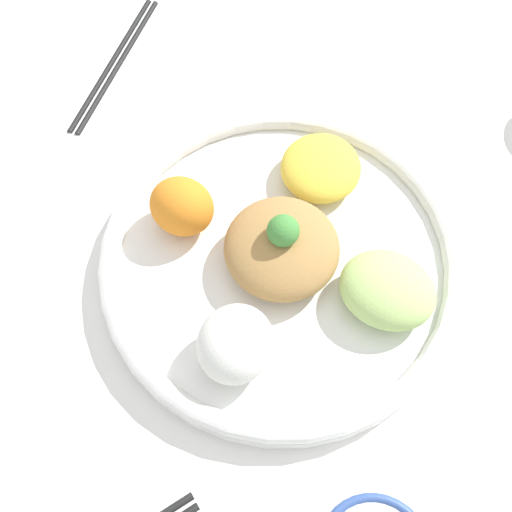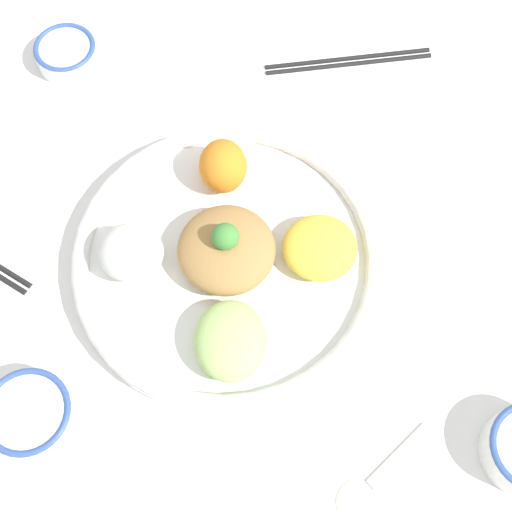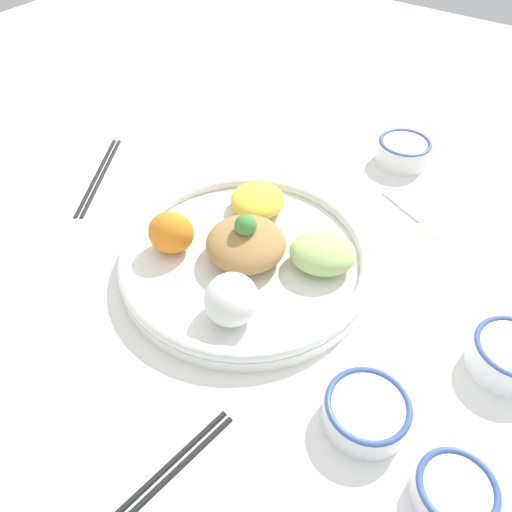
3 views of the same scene
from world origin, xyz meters
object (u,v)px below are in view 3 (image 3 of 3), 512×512
(chopsticks_pair_far, at_px, (99,175))
(serving_spoon_extra, at_px, (420,220))
(salad_platter, at_px, (247,254))
(sauce_bowl_dark, at_px, (366,411))
(rice_bowl_blue, at_px, (509,354))
(chopsticks_pair_near, at_px, (158,480))
(sauce_bowl_far, at_px, (455,491))
(sauce_bowl_red, at_px, (403,150))

(chopsticks_pair_far, height_order, serving_spoon_extra, chopsticks_pair_far)
(salad_platter, relative_size, sauce_bowl_dark, 3.82)
(rice_bowl_blue, height_order, sauce_bowl_dark, rice_bowl_blue)
(chopsticks_pair_near, xyz_separation_m, serving_spoon_extra, (0.55, -0.06, -0.00))
(sauce_bowl_dark, distance_m, sauce_bowl_far, 0.11)
(salad_platter, xyz_separation_m, chopsticks_pair_far, (0.03, 0.35, -0.02))
(salad_platter, xyz_separation_m, chopsticks_pair_near, (-0.31, -0.11, -0.02))
(serving_spoon_extra, bearing_deg, sauce_bowl_red, -31.71)
(sauce_bowl_red, bearing_deg, serving_spoon_extra, -145.87)
(sauce_bowl_red, xyz_separation_m, rice_bowl_blue, (-0.34, -0.29, -0.00))
(serving_spoon_extra, bearing_deg, sauce_bowl_far, 140.21)
(sauce_bowl_red, bearing_deg, sauce_bowl_dark, -160.83)
(salad_platter, xyz_separation_m, sauce_bowl_far, (-0.15, -0.36, -0.01))
(rice_bowl_blue, xyz_separation_m, chopsticks_pair_near, (-0.35, 0.25, -0.02))
(sauce_bowl_red, height_order, serving_spoon_extra, sauce_bowl_red)
(salad_platter, relative_size, sauce_bowl_red, 3.87)
(rice_bowl_blue, relative_size, sauce_bowl_far, 1.13)
(salad_platter, distance_m, sauce_bowl_dark, 0.28)
(chopsticks_pair_near, distance_m, chopsticks_pair_far, 0.57)
(rice_bowl_blue, height_order, sauce_bowl_far, rice_bowl_blue)
(rice_bowl_blue, relative_size, sauce_bowl_dark, 0.96)
(rice_bowl_blue, xyz_separation_m, chopsticks_pair_far, (-0.02, 0.71, -0.02))
(sauce_bowl_dark, height_order, chopsticks_pair_far, sauce_bowl_dark)
(serving_spoon_extra, bearing_deg, sauce_bowl_dark, 126.66)
(sauce_bowl_dark, bearing_deg, sauce_bowl_far, -103.22)
(sauce_bowl_red, xyz_separation_m, sauce_bowl_dark, (-0.51, -0.18, -0.00))
(sauce_bowl_far, bearing_deg, sauce_bowl_dark, 76.78)
(sauce_bowl_red, relative_size, chopsticks_pair_near, 0.47)
(sauce_bowl_dark, xyz_separation_m, sauce_bowl_far, (-0.03, -0.11, -0.00))
(salad_platter, xyz_separation_m, sauce_bowl_dark, (-0.12, -0.25, -0.00))
(salad_platter, height_order, chopsticks_pair_near, salad_platter)
(rice_bowl_blue, distance_m, chopsticks_pair_far, 0.71)
(sauce_bowl_far, relative_size, chopsticks_pair_far, 0.39)
(rice_bowl_blue, relative_size, chopsticks_pair_near, 0.46)
(sauce_bowl_dark, relative_size, sauce_bowl_far, 1.17)
(sauce_bowl_dark, xyz_separation_m, chopsticks_pair_far, (0.15, 0.60, -0.02))
(salad_platter, bearing_deg, sauce_bowl_far, -112.06)
(chopsticks_pair_far, bearing_deg, serving_spoon_extra, -98.20)
(salad_platter, bearing_deg, sauce_bowl_red, -11.11)
(salad_platter, bearing_deg, sauce_bowl_dark, -115.65)
(rice_bowl_blue, height_order, chopsticks_pair_far, rice_bowl_blue)
(sauce_bowl_dark, xyz_separation_m, serving_spoon_extra, (0.37, 0.08, -0.02))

